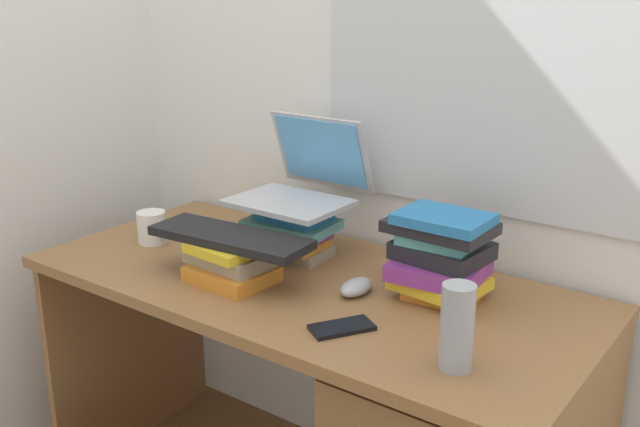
% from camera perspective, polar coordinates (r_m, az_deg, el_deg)
% --- Properties ---
extents(wall_back, '(6.00, 0.06, 2.60)m').
position_cam_1_polar(wall_back, '(2.01, 5.47, 13.42)').
color(wall_back, white).
rests_on(wall_back, ground).
extents(wall_left, '(0.05, 6.00, 2.60)m').
position_cam_1_polar(wall_left, '(2.40, -19.99, 13.14)').
color(wall_left, silver).
rests_on(wall_left, ground).
extents(book_stack_tall, '(0.25, 0.18, 0.14)m').
position_cam_1_polar(book_stack_tall, '(1.97, -2.27, -1.37)').
color(book_stack_tall, gray).
rests_on(book_stack_tall, desk).
extents(book_stack_keyboard_riser, '(0.22, 0.17, 0.10)m').
position_cam_1_polar(book_stack_keyboard_riser, '(1.84, -6.96, -3.74)').
color(book_stack_keyboard_riser, orange).
rests_on(book_stack_keyboard_riser, desk).
extents(book_stack_side, '(0.24, 0.21, 0.21)m').
position_cam_1_polar(book_stack_side, '(1.73, 9.40, -3.15)').
color(book_stack_side, orange).
rests_on(book_stack_side, desk).
extents(laptop, '(0.30, 0.30, 0.22)m').
position_cam_1_polar(laptop, '(1.98, -1.35, 2.57)').
color(laptop, '#B7BABF').
rests_on(laptop, book_stack_tall).
extents(keyboard, '(0.43, 0.17, 0.02)m').
position_cam_1_polar(keyboard, '(1.82, -7.01, -1.85)').
color(keyboard, black).
rests_on(keyboard, book_stack_keyboard_riser).
extents(computer_mouse, '(0.06, 0.10, 0.04)m').
position_cam_1_polar(computer_mouse, '(1.75, 2.77, -5.78)').
color(computer_mouse, '#A5A8AD').
rests_on(computer_mouse, desk).
extents(mug, '(0.12, 0.08, 0.09)m').
position_cam_1_polar(mug, '(2.13, -12.94, -1.06)').
color(mug, white).
rests_on(mug, desk).
extents(water_bottle, '(0.07, 0.07, 0.17)m').
position_cam_1_polar(water_bottle, '(1.43, 10.63, -8.70)').
color(water_bottle, '#999EA5').
rests_on(water_bottle, desk).
extents(cell_phone, '(0.13, 0.15, 0.01)m').
position_cam_1_polar(cell_phone, '(1.59, 1.71, -8.86)').
color(cell_phone, black).
rests_on(cell_phone, desk).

